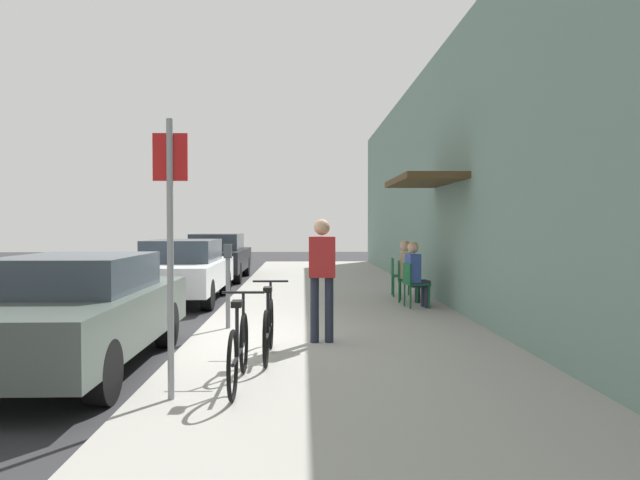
{
  "coord_description": "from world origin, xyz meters",
  "views": [
    {
      "loc": [
        1.63,
        -8.43,
        1.74
      ],
      "look_at": [
        2.03,
        5.76,
        1.38
      ],
      "focal_mm": 33.67,
      "sensor_mm": 36.0,
      "label": 1
    }
  ],
  "objects_px": {
    "parked_car_1": "(182,270)",
    "parked_car_2": "(217,256)",
    "parking_meter": "(228,279)",
    "street_sign": "(170,236)",
    "seated_patron_0": "(416,272)",
    "pedestrian_standing": "(322,270)",
    "bicycle_0": "(269,328)",
    "bicycle_1": "(239,350)",
    "cafe_chair_1": "(405,278)",
    "seated_patron_1": "(408,269)",
    "parked_car_0": "(74,311)",
    "cafe_chair_2": "(398,274)",
    "cafe_chair_0": "(413,282)"
  },
  "relations": [
    {
      "from": "parking_meter",
      "to": "street_sign",
      "type": "bearing_deg",
      "value": -90.75
    },
    {
      "from": "cafe_chair_1",
      "to": "seated_patron_1",
      "type": "relative_size",
      "value": 0.67
    },
    {
      "from": "bicycle_0",
      "to": "bicycle_1",
      "type": "height_order",
      "value": "same"
    },
    {
      "from": "parked_car_0",
      "to": "parked_car_2",
      "type": "xyz_separation_m",
      "value": [
        0.0,
        11.86,
        0.03
      ]
    },
    {
      "from": "seated_patron_0",
      "to": "pedestrian_standing",
      "type": "distance_m",
      "value": 3.96
    },
    {
      "from": "bicycle_1",
      "to": "seated_patron_1",
      "type": "distance_m",
      "value": 7.12
    },
    {
      "from": "cafe_chair_2",
      "to": "bicycle_0",
      "type": "bearing_deg",
      "value": -112.47
    },
    {
      "from": "bicycle_0",
      "to": "parked_car_1",
      "type": "bearing_deg",
      "value": 110.18
    },
    {
      "from": "seated_patron_0",
      "to": "cafe_chair_1",
      "type": "relative_size",
      "value": 1.48
    },
    {
      "from": "parked_car_2",
      "to": "cafe_chair_1",
      "type": "bearing_deg",
      "value": -53.09
    },
    {
      "from": "parked_car_0",
      "to": "parked_car_1",
      "type": "height_order",
      "value": "parked_car_1"
    },
    {
      "from": "street_sign",
      "to": "parking_meter",
      "type": "bearing_deg",
      "value": 89.25
    },
    {
      "from": "parked_car_0",
      "to": "seated_patron_0",
      "type": "distance_m",
      "value": 6.66
    },
    {
      "from": "parked_car_1",
      "to": "parking_meter",
      "type": "relative_size",
      "value": 3.33
    },
    {
      "from": "parked_car_2",
      "to": "seated_patron_1",
      "type": "distance_m",
      "value": 8.18
    },
    {
      "from": "parked_car_1",
      "to": "parked_car_2",
      "type": "distance_m",
      "value": 5.47
    },
    {
      "from": "parking_meter",
      "to": "cafe_chair_2",
      "type": "relative_size",
      "value": 1.52
    },
    {
      "from": "parked_car_2",
      "to": "cafe_chair_2",
      "type": "distance_m",
      "value": 7.37
    },
    {
      "from": "cafe_chair_1",
      "to": "pedestrian_standing",
      "type": "height_order",
      "value": "pedestrian_standing"
    },
    {
      "from": "parked_car_1",
      "to": "cafe_chair_0",
      "type": "bearing_deg",
      "value": -21.56
    },
    {
      "from": "cafe_chair_1",
      "to": "seated_patron_1",
      "type": "distance_m",
      "value": 0.2
    },
    {
      "from": "cafe_chair_0",
      "to": "seated_patron_1",
      "type": "xyz_separation_m",
      "value": [
        0.06,
        0.89,
        0.19
      ]
    },
    {
      "from": "seated_patron_0",
      "to": "pedestrian_standing",
      "type": "xyz_separation_m",
      "value": [
        -1.95,
        -3.43,
        0.3
      ]
    },
    {
      "from": "street_sign",
      "to": "seated_patron_1",
      "type": "distance_m",
      "value": 7.81
    },
    {
      "from": "cafe_chair_1",
      "to": "parked_car_0",
      "type": "bearing_deg",
      "value": -132.35
    },
    {
      "from": "parking_meter",
      "to": "bicycle_0",
      "type": "xyz_separation_m",
      "value": [
        0.76,
        -2.11,
        -0.41
      ]
    },
    {
      "from": "bicycle_0",
      "to": "seated_patron_1",
      "type": "xyz_separation_m",
      "value": [
        2.63,
        5.24,
        0.34
      ]
    },
    {
      "from": "parked_car_2",
      "to": "cafe_chair_0",
      "type": "xyz_separation_m",
      "value": [
        4.88,
        -7.4,
        -0.12
      ]
    },
    {
      "from": "bicycle_1",
      "to": "seated_patron_1",
      "type": "relative_size",
      "value": 1.33
    },
    {
      "from": "parked_car_1",
      "to": "cafe_chair_1",
      "type": "distance_m",
      "value": 4.99
    },
    {
      "from": "street_sign",
      "to": "cafe_chair_0",
      "type": "relative_size",
      "value": 2.99
    },
    {
      "from": "cafe_chair_0",
      "to": "seated_patron_1",
      "type": "bearing_deg",
      "value": 86.14
    },
    {
      "from": "cafe_chair_0",
      "to": "cafe_chair_2",
      "type": "height_order",
      "value": "same"
    },
    {
      "from": "street_sign",
      "to": "cafe_chair_1",
      "type": "distance_m",
      "value": 7.82
    },
    {
      "from": "cafe_chair_2",
      "to": "parked_car_1",
      "type": "bearing_deg",
      "value": 179.38
    },
    {
      "from": "bicycle_1",
      "to": "seated_patron_0",
      "type": "distance_m",
      "value": 6.33
    },
    {
      "from": "parked_car_0",
      "to": "pedestrian_standing",
      "type": "height_order",
      "value": "pedestrian_standing"
    },
    {
      "from": "parked_car_1",
      "to": "cafe_chair_0",
      "type": "distance_m",
      "value": 5.25
    },
    {
      "from": "cafe_chair_2",
      "to": "parking_meter",
      "type": "bearing_deg",
      "value": -128.99
    },
    {
      "from": "parking_meter",
      "to": "street_sign",
      "type": "distance_m",
      "value": 3.91
    },
    {
      "from": "parked_car_2",
      "to": "pedestrian_standing",
      "type": "relative_size",
      "value": 2.59
    },
    {
      "from": "bicycle_1",
      "to": "cafe_chair_2",
      "type": "distance_m",
      "value": 8.01
    },
    {
      "from": "street_sign",
      "to": "cafe_chair_1",
      "type": "height_order",
      "value": "street_sign"
    },
    {
      "from": "cafe_chair_0",
      "to": "cafe_chair_1",
      "type": "relative_size",
      "value": 1.0
    },
    {
      "from": "seated_patron_1",
      "to": "cafe_chair_2",
      "type": "bearing_deg",
      "value": 93.51
    },
    {
      "from": "seated_patron_1",
      "to": "cafe_chair_2",
      "type": "distance_m",
      "value": 1.01
    },
    {
      "from": "seated_patron_0",
      "to": "seated_patron_1",
      "type": "xyz_separation_m",
      "value": [
        0.0,
        0.88,
        0.0
      ]
    },
    {
      "from": "parking_meter",
      "to": "parked_car_0",
      "type": "bearing_deg",
      "value": -124.96
    },
    {
      "from": "parked_car_0",
      "to": "bicycle_1",
      "type": "relative_size",
      "value": 2.57
    },
    {
      "from": "cafe_chair_0",
      "to": "cafe_chair_2",
      "type": "bearing_deg",
      "value": 90.02
    }
  ]
}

